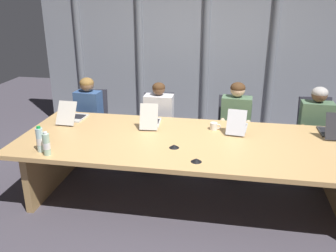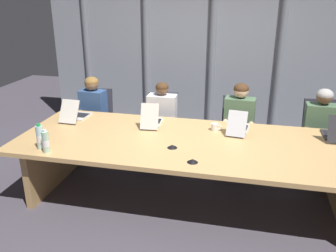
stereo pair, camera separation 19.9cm
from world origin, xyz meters
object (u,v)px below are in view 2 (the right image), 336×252
Objects in this scene: laptop_left_mid at (152,120)px; laptop_left_end at (76,115)px; laptop_center at (238,127)px; office_chair_right_mid at (319,146)px; office_chair_left_mid at (162,133)px; laptop_right_mid at (335,133)px; person_center at (238,122)px; office_chair_left_end at (97,128)px; water_bottle_secondary at (40,137)px; coffee_mug_near at (215,127)px; office_chair_center at (237,139)px; person_right_mid at (321,128)px; person_left_end at (91,111)px; conference_mic_middle at (172,146)px; water_bottle_primary at (46,142)px; person_left_mid at (161,118)px; conference_mic_left_side at (193,161)px.

laptop_left_end is at bearing 84.76° from laptop_left_mid.
laptop_center reaches higher than office_chair_right_mid.
laptop_left_end reaches higher than office_chair_right_mid.
office_chair_left_mid is (-1.10, 0.67, -0.44)m from laptop_center.
laptop_right_mid is 1.21m from person_center.
office_chair_left_end is 3.33× the size of water_bottle_secondary.
laptop_right_mid is (1.08, 0.02, 0.00)m from laptop_center.
office_chair_right_mid is at bearing 27.83° from coffee_mug_near.
office_chair_right_mid reaches higher than office_chair_center.
person_right_mid is (3.12, 0.53, -0.12)m from laptop_left_end.
office_chair_left_end is at bearing 78.12° from laptop_right_mid.
laptop_left_end is 0.51× the size of office_chair_right_mid.
laptop_center is 0.43× the size of person_left_end.
office_chair_left_mid reaches higher than conference_mic_middle.
office_chair_left_end is 0.78× the size of person_center.
office_chair_left_end is at bearing 52.16° from laptop_left_mid.
office_chair_right_mid reaches higher than office_chair_left_mid.
office_chair_left_end is at bearing 93.68° from water_bottle_secondary.
conference_mic_middle is (-1.73, -1.32, 0.39)m from office_chair_right_mid.
person_center is (2.11, -0.15, 0.33)m from office_chair_left_end.
office_chair_right_mid is at bearing 97.56° from person_left_end.
laptop_right_mid reaches higher than office_chair_left_mid.
person_left_end is (-3.22, 0.48, -0.13)m from laptop_right_mid.
laptop_left_end is 1.76× the size of water_bottle_secondary.
water_bottle_primary is 1.93m from coffee_mug_near.
coffee_mug_near is at bearing 39.99° from office_chair_left_mid.
person_left_mid reaches higher than laptop_right_mid.
person_left_end is 1.88m from conference_mic_middle.
water_bottle_primary is (-2.98, -1.73, 0.49)m from office_chair_right_mid.
laptop_left_end reaches higher than water_bottle_secondary.
coffee_mug_near is 1.19× the size of conference_mic_middle.
water_bottle_secondary is at bearing 146.20° from water_bottle_primary.
laptop_right_mid is at bearing 8.61° from person_right_mid.
laptop_center is 1.12× the size of laptop_right_mid.
water_bottle_secondary is 2.52× the size of conference_mic_middle.
laptop_right_mid is 2.32m from office_chair_left_mid.
water_bottle_secondary is (-3.10, -1.01, 0.07)m from laptop_right_mid.
person_center is 2.47m from water_bottle_primary.
person_center is at bearing 75.37° from conference_mic_left_side.
person_left_mid is at bearing 62.06° from water_bottle_primary.
office_chair_center is (1.04, 0.69, -0.44)m from laptop_left_mid.
coffee_mug_near is 0.73m from conference_mic_middle.
office_chair_right_mid is 0.35m from person_right_mid.
water_bottle_secondary is at bearing -6.15° from office_chair_left_end.
laptop_center is 1.08m from laptop_right_mid.
laptop_center is 0.80m from office_chair_center.
laptop_center is at bearing -61.81° from person_right_mid.
conference_mic_middle is (1.35, 0.33, -0.11)m from water_bottle_secondary.
office_chair_left_end is 2.40m from conference_mic_left_side.
laptop_left_mid is 1.07× the size of laptop_right_mid.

